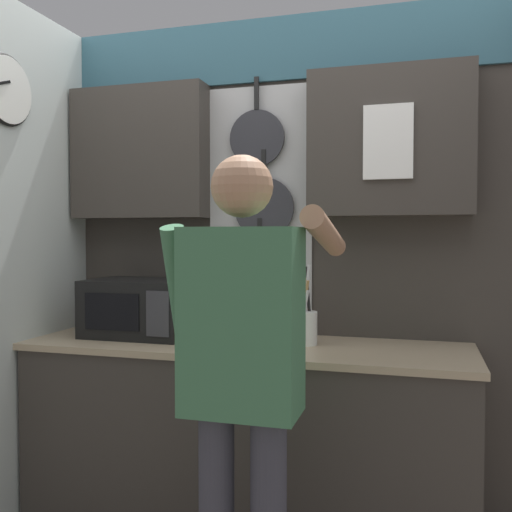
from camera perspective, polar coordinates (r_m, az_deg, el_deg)
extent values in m
cube|color=#38332D|center=(2.75, -1.10, -18.38)|extent=(1.98, 0.58, 0.88)
cube|color=tan|center=(2.62, -1.11, -9.01)|extent=(2.01, 0.61, 0.03)
cube|color=#38332D|center=(2.87, 0.71, -1.25)|extent=(2.58, 0.04, 2.47)
cube|color=#2D5666|center=(2.98, 0.56, 19.88)|extent=(2.54, 0.02, 0.31)
cube|color=#38332D|center=(3.04, -11.54, 10.05)|extent=(0.72, 0.16, 0.67)
cube|color=#38332D|center=(2.70, 13.20, 11.03)|extent=(0.74, 0.16, 0.67)
cube|color=#B2B2B2|center=(2.85, 0.40, 4.98)|extent=(0.53, 0.01, 1.19)
cylinder|color=#2D2D33|center=(2.86, 0.09, 11.71)|extent=(0.28, 0.02, 0.28)
cube|color=black|center=(2.90, 0.06, 15.97)|extent=(0.02, 0.02, 0.16)
cylinder|color=#2D2D33|center=(2.81, 0.81, 4.82)|extent=(0.30, 0.02, 0.30)
cube|color=black|center=(2.83, 0.78, 9.24)|extent=(0.02, 0.02, 0.14)
cylinder|color=#B7B7BC|center=(2.82, 0.33, -1.61)|extent=(0.25, 0.02, 0.25)
cube|color=black|center=(2.81, 0.30, 2.35)|extent=(0.02, 0.02, 0.14)
cylinder|color=#2D2D33|center=(2.84, 0.22, -4.72)|extent=(0.27, 0.02, 0.27)
cube|color=black|center=(2.82, 0.19, -0.50)|extent=(0.02, 0.02, 0.15)
cylinder|color=red|center=(2.87, -2.82, -1.87)|extent=(0.01, 0.01, 0.20)
ellipsoid|color=red|center=(2.88, -2.82, -4.18)|extent=(0.06, 0.01, 0.05)
cylinder|color=silver|center=(2.85, -1.30, -1.94)|extent=(0.01, 0.01, 0.20)
ellipsoid|color=silver|center=(2.86, -1.30, -4.31)|extent=(0.06, 0.01, 0.05)
cylinder|color=silver|center=(2.83, 0.26, -2.36)|extent=(0.01, 0.01, 0.24)
ellipsoid|color=silver|center=(2.84, 0.26, -5.10)|extent=(0.06, 0.01, 0.05)
cylinder|color=silver|center=(2.81, 1.83, -2.31)|extent=(0.01, 0.01, 0.23)
ellipsoid|color=silver|center=(2.82, 1.83, -4.96)|extent=(0.05, 0.01, 0.05)
cylinder|color=silver|center=(2.79, 3.43, -2.31)|extent=(0.01, 0.01, 0.23)
ellipsoid|color=silver|center=(2.80, 3.43, -4.94)|extent=(0.05, 0.01, 0.04)
cube|color=white|center=(2.61, 13.07, 11.07)|extent=(0.22, 0.02, 0.33)
cylinder|color=white|center=(2.83, -23.56, 14.97)|extent=(0.02, 0.30, 0.30)
torus|color=black|center=(2.84, -23.63, 14.96)|extent=(0.02, 0.32, 0.32)
cube|color=black|center=(2.80, -24.05, 15.53)|extent=(0.01, 0.10, 0.05)
cube|color=black|center=(2.84, -11.43, -5.08)|extent=(0.50, 0.35, 0.27)
cube|color=black|center=(2.71, -14.23, -5.44)|extent=(0.28, 0.01, 0.17)
cube|color=#333338|center=(2.60, -9.81, -5.72)|extent=(0.11, 0.01, 0.21)
cube|color=brown|center=(2.66, -2.04, -6.35)|extent=(0.12, 0.15, 0.20)
cylinder|color=black|center=(2.62, -3.03, -3.53)|extent=(0.02, 0.03, 0.07)
cylinder|color=black|center=(2.62, -2.73, -3.77)|extent=(0.02, 0.02, 0.05)
cylinder|color=black|center=(2.61, -2.43, -3.58)|extent=(0.02, 0.03, 0.07)
cylinder|color=black|center=(2.61, -2.12, -3.52)|extent=(0.02, 0.03, 0.07)
cylinder|color=black|center=(2.60, -1.81, -3.65)|extent=(0.02, 0.03, 0.06)
cylinder|color=black|center=(2.60, -1.50, -3.49)|extent=(0.02, 0.03, 0.08)
cylinder|color=white|center=(2.58, 4.90, -7.18)|extent=(0.11, 0.11, 0.15)
cylinder|color=tan|center=(2.57, 4.89, -4.96)|extent=(0.05, 0.05, 0.23)
cylinder|color=tan|center=(2.58, 4.88, -4.82)|extent=(0.03, 0.02, 0.24)
cylinder|color=red|center=(2.57, 4.92, -5.27)|extent=(0.03, 0.03, 0.20)
cylinder|color=silver|center=(2.57, 4.87, -5.08)|extent=(0.03, 0.03, 0.22)
cylinder|color=black|center=(2.58, 5.25, -4.27)|extent=(0.04, 0.02, 0.29)
cylinder|color=silver|center=(2.56, 5.02, -4.21)|extent=(0.04, 0.01, 0.30)
cylinder|color=silver|center=(2.56, 4.84, -5.45)|extent=(0.05, 0.03, 0.19)
cube|color=#3D704C|center=(1.87, -1.41, -6.48)|extent=(0.38, 0.22, 0.61)
sphere|color=#A87A5B|center=(1.86, -1.42, 6.98)|extent=(0.20, 0.20, 0.20)
cylinder|color=#3D704C|center=(1.99, -7.42, -4.65)|extent=(0.08, 0.24, 0.54)
cylinder|color=#A87A5B|center=(2.06, 6.95, 2.26)|extent=(0.08, 0.55, 0.18)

